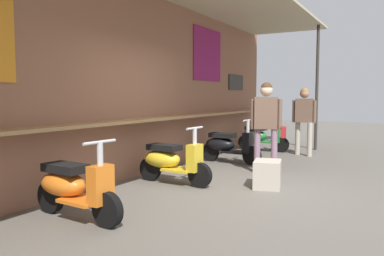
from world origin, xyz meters
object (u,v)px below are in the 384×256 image
object	(u,v)px
scooter_green	(260,136)
merchandise_crate	(267,174)
scooter_yellow	(170,160)
scooter_orange	(72,186)
shopper_with_handbag	(267,118)
shopper_browsing	(304,114)
scooter_black	(227,145)

from	to	relation	value
scooter_green	merchandise_crate	size ratio (longest dim) A/B	2.71
scooter_yellow	merchandise_crate	bearing A→B (deg)	20.83
scooter_orange	merchandise_crate	bearing A→B (deg)	64.53
scooter_orange	shopper_with_handbag	bearing A→B (deg)	77.44
shopper_browsing	scooter_orange	bearing A→B (deg)	163.02
scooter_orange	scooter_green	bearing A→B (deg)	94.33
scooter_orange	shopper_browsing	distance (m)	6.48
scooter_orange	scooter_black	size ratio (longest dim) A/B	1.00
merchandise_crate	shopper_with_handbag	bearing A→B (deg)	19.44
scooter_green	merchandise_crate	distance (m)	4.26
scooter_orange	scooter_green	xyz separation A→B (m)	(6.63, 0.00, 0.00)
shopper_with_handbag	shopper_browsing	xyz separation A→B (m)	(2.59, -0.08, -0.03)
scooter_orange	shopper_with_handbag	xyz separation A→B (m)	(3.74, -1.14, 0.66)
shopper_browsing	merchandise_crate	size ratio (longest dim) A/B	3.22
scooter_black	merchandise_crate	world-z (taller)	scooter_black
scooter_yellow	scooter_green	distance (m)	4.48
scooter_yellow	scooter_green	size ratio (longest dim) A/B	1.00
scooter_green	scooter_yellow	bearing A→B (deg)	-88.27
scooter_orange	shopper_browsing	bearing A→B (deg)	83.45
shopper_with_handbag	scooter_green	bearing A→B (deg)	5.99
scooter_black	merchandise_crate	size ratio (longest dim) A/B	2.71
scooter_yellow	scooter_green	world-z (taller)	same
scooter_yellow	shopper_with_handbag	world-z (taller)	shopper_with_handbag
scooter_green	shopper_with_handbag	size ratio (longest dim) A/B	0.82
scooter_yellow	merchandise_crate	distance (m)	1.61
merchandise_crate	shopper_browsing	bearing A→B (deg)	4.70
scooter_black	shopper_browsing	world-z (taller)	shopper_browsing
shopper_browsing	scooter_black	bearing A→B (deg)	140.66
shopper_with_handbag	merchandise_crate	size ratio (longest dim) A/B	3.32
scooter_green	shopper_browsing	bearing A→B (deg)	-12.02
scooter_green	merchandise_crate	bearing A→B (deg)	-67.35
shopper_with_handbag	merchandise_crate	bearing A→B (deg)	-176.03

